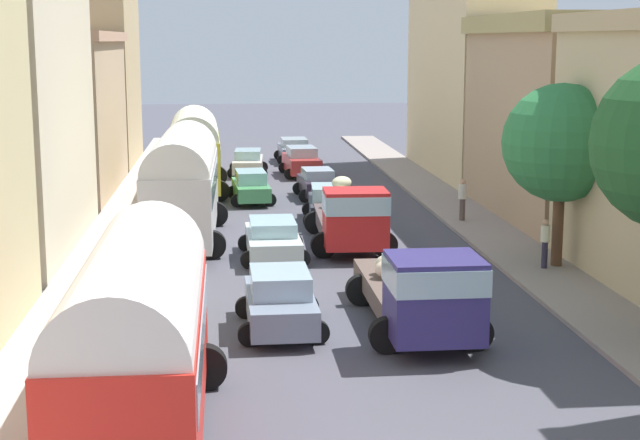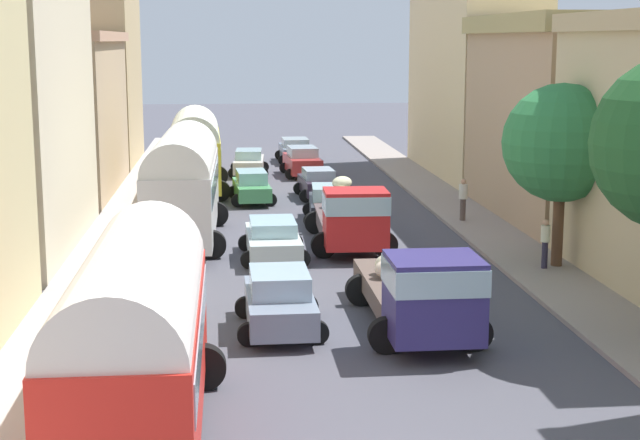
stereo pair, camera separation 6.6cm
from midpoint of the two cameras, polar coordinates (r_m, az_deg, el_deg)
The scene contains 23 objects.
ground_plane at distance 41.01m, azimuth -1.21°, elevation -0.06°, with size 154.00×154.00×0.00m, color #494852.
sidewalk_left at distance 41.11m, azimuth -11.34°, elevation -0.14°, with size 2.50×70.00×0.14m, color #AFA5A1.
sidewalk_right at distance 42.14m, azimuth 8.67°, elevation 0.21°, with size 2.50×70.00×0.14m, color gray.
building_left_3 at distance 49.53m, azimuth -14.60°, elevation 6.09°, with size 5.03×12.37×7.93m.
building_left_4 at distance 60.94m, azimuth -13.09°, elevation 9.87°, with size 5.20×9.60×14.16m.
building_right_2 at distance 42.48m, azimuth 14.41°, elevation 5.87°, with size 6.37×12.27×8.58m.
building_right_3 at distance 55.34m, azimuth 9.00°, elevation 9.39°, with size 4.44×14.66×13.12m.
parked_bus_0 at distance 18.61m, azimuth -10.62°, elevation -6.39°, with size 3.30×8.61×3.95m.
parked_bus_1 at distance 36.77m, azimuth -8.00°, elevation 2.32°, with size 3.36×9.81×4.22m.
parked_bus_2 at distance 48.51m, azimuth -7.34°, elevation 4.22°, with size 3.46×8.58×4.13m.
cargo_truck_0 at distance 24.95m, azimuth 6.03°, elevation -4.12°, with size 3.11×7.34×2.45m.
cargo_truck_1 at distance 35.19m, azimuth 1.88°, elevation 0.24°, with size 3.18×7.27×2.45m.
car_0 at distance 40.66m, azimuth 0.60°, elevation 0.95°, with size 2.39×4.31×1.54m.
car_1 at distance 46.87m, azimuth -0.06°, elevation 2.18°, with size 2.28×3.84×1.42m.
car_2 at distance 54.55m, azimuth -1.01°, elevation 3.47°, with size 2.47×4.42×1.65m.
car_3 at distance 60.81m, azimuth -1.44°, elevation 4.13°, with size 2.42×4.41×1.49m.
car_4 at distance 25.52m, azimuth -2.31°, elevation -4.78°, with size 2.35×4.05×1.61m.
car_5 at distance 33.82m, azimuth -2.73°, elevation -1.11°, with size 2.40×4.41×1.39m.
car_6 at distance 45.77m, azimuth -4.00°, elevation 1.98°, with size 2.27×4.28×1.50m.
car_7 at distance 55.04m, azimuth -4.16°, elevation 3.41°, with size 2.37×4.34×1.45m.
pedestrian_0 at distance 40.69m, azimuth 8.45°, elevation 1.28°, with size 0.49×0.49×1.88m.
pedestrian_1 at distance 32.63m, azimuth 13.15°, elevation -1.25°, with size 0.42×0.42×1.78m.
roadside_tree_2 at distance 32.64m, azimuth 14.07°, elevation 4.40°, with size 3.88×3.88×6.18m.
Camera 2 is at (-2.93, -13.20, 7.54)m, focal length 54.48 mm.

